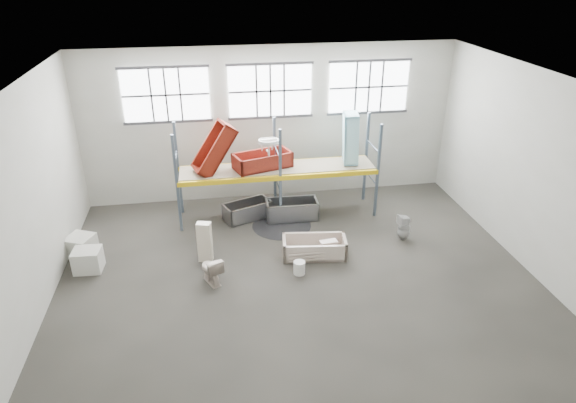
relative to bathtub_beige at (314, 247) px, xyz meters
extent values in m
cube|color=#4B4840|center=(-0.63, -0.90, -0.30)|extent=(12.00, 10.00, 0.10)
cube|color=silver|center=(-0.63, -0.90, 4.80)|extent=(12.00, 10.00, 0.10)
cube|color=#ACAC9F|center=(-0.63, 4.15, 2.25)|extent=(12.00, 0.10, 5.00)
cube|color=#A8A89C|center=(-0.63, -5.95, 2.25)|extent=(12.00, 0.10, 5.00)
cube|color=#A2A296|center=(-6.68, -0.90, 2.25)|extent=(0.10, 10.00, 5.00)
cube|color=#A9A89D|center=(5.42, -0.90, 2.25)|extent=(0.10, 10.00, 5.00)
cube|color=white|center=(-3.83, 4.04, 3.35)|extent=(2.60, 0.04, 1.60)
cube|color=white|center=(-0.63, 4.04, 3.35)|extent=(2.60, 0.04, 1.60)
cube|color=white|center=(2.57, 4.04, 3.35)|extent=(2.60, 0.04, 1.60)
cube|color=slate|center=(-3.63, 2.00, 1.25)|extent=(0.08, 0.08, 3.00)
cube|color=slate|center=(-3.63, 3.20, 1.25)|extent=(0.08, 0.08, 3.00)
cube|color=slate|center=(-0.63, 2.00, 1.25)|extent=(0.08, 0.08, 3.00)
cube|color=slate|center=(-0.63, 3.20, 1.25)|extent=(0.08, 0.08, 3.00)
cube|color=slate|center=(2.37, 2.00, 1.25)|extent=(0.08, 0.08, 3.00)
cube|color=slate|center=(2.37, 3.20, 1.25)|extent=(0.08, 0.08, 3.00)
cube|color=yellow|center=(-0.63, 2.00, 1.25)|extent=(6.00, 0.10, 0.14)
cube|color=yellow|center=(-0.63, 3.20, 1.25)|extent=(6.00, 0.10, 0.14)
cube|color=gray|center=(-0.63, 2.60, 1.33)|extent=(5.90, 1.10, 0.03)
cylinder|color=black|center=(-0.63, 1.80, -0.25)|extent=(1.80, 1.80, 0.00)
cube|color=beige|center=(0.36, -0.15, 0.03)|extent=(0.48, 0.27, 0.44)
imported|color=silver|center=(-0.09, -0.21, -0.09)|extent=(0.45, 0.45, 0.15)
imported|color=beige|center=(-2.81, -0.83, 0.12)|extent=(0.68, 0.84, 0.75)
cube|color=beige|center=(-2.93, 0.23, 0.31)|extent=(0.41, 0.32, 1.13)
imported|color=silver|center=(2.73, 0.45, 0.13)|extent=(0.40, 0.39, 0.77)
imported|color=silver|center=(-0.91, 2.38, 1.84)|extent=(0.66, 0.54, 0.53)
cylinder|color=white|center=(-0.56, -0.81, -0.08)|extent=(0.40, 0.40, 0.35)
cube|color=beige|center=(-5.96, 0.25, 0.04)|extent=(0.73, 0.63, 0.60)
cube|color=beige|center=(-6.30, 1.08, 0.02)|extent=(0.88, 0.88, 0.56)
camera|label=1|loc=(-2.61, -11.52, 7.16)|focal=31.43mm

